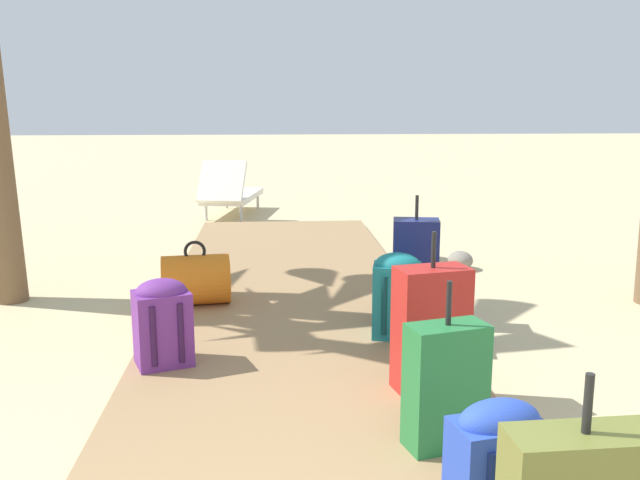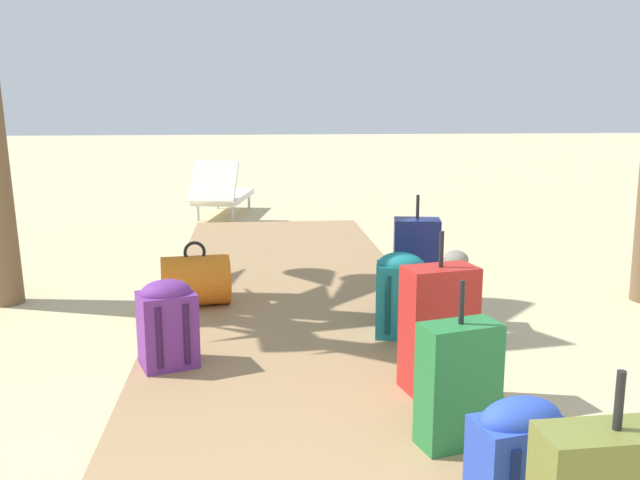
# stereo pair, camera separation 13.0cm
# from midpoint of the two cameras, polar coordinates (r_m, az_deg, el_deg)

# --- Properties ---
(ground_plane) EXTENTS (60.00, 60.00, 0.00)m
(ground_plane) POSITION_cam_midpoint_polar(r_m,az_deg,el_deg) (4.23, -0.86, -10.58)
(ground_plane) COLOR #CCB789
(boardwalk) EXTENTS (1.99, 7.96, 0.08)m
(boardwalk) POSITION_cam_midpoint_polar(r_m,az_deg,el_deg) (4.96, -1.38, -6.73)
(boardwalk) COLOR #9E7A51
(boardwalk) RESTS_ON ground
(suitcase_green) EXTENTS (0.38, 0.26, 0.75)m
(suitcase_green) POSITION_cam_midpoint_polar(r_m,az_deg,el_deg) (3.14, 11.50, -11.68)
(suitcase_green) COLOR #237538
(suitcase_green) RESTS_ON boardwalk
(backpack_teal) EXTENTS (0.35, 0.31, 0.55)m
(backpack_teal) POSITION_cam_midpoint_polar(r_m,az_deg,el_deg) (4.50, 7.17, -4.34)
(backpack_teal) COLOR #197A7F
(backpack_teal) RESTS_ON boardwalk
(backpack_purple) EXTENTS (0.37, 0.34, 0.51)m
(backpack_purple) POSITION_cam_midpoint_polar(r_m,az_deg,el_deg) (4.09, -11.95, -6.44)
(backpack_purple) COLOR #6B2D84
(backpack_purple) RESTS_ON boardwalk
(suitcase_navy) EXTENTS (0.35, 0.27, 0.86)m
(suitcase_navy) POSITION_cam_midpoint_polar(r_m,az_deg,el_deg) (4.98, 8.58, -2.19)
(suitcase_navy) COLOR navy
(suitcase_navy) RESTS_ON boardwalk
(suitcase_red) EXTENTS (0.41, 0.29, 0.85)m
(suitcase_red) POSITION_cam_midpoint_polar(r_m,az_deg,el_deg) (3.70, 10.13, -7.22)
(suitcase_red) COLOR red
(suitcase_red) RESTS_ON boardwalk
(duffel_bag_orange) EXTENTS (0.54, 0.43, 0.49)m
(duffel_bag_orange) POSITION_cam_midpoint_polar(r_m,az_deg,el_deg) (5.27, -9.49, -3.22)
(duffel_bag_orange) COLOR orange
(duffel_bag_orange) RESTS_ON boardwalk
(backpack_blue) EXTENTS (0.34, 0.26, 0.54)m
(backpack_blue) POSITION_cam_midpoint_polar(r_m,az_deg,el_deg) (2.53, 15.85, -17.87)
(backpack_blue) COLOR #2847B7
(backpack_blue) RESTS_ON boardwalk
(lounge_chair) EXTENTS (0.87, 1.60, 0.81)m
(lounge_chair) POSITION_cam_midpoint_polar(r_m,az_deg,el_deg) (9.74, -7.01, 3.88)
(lounge_chair) COLOR white
(lounge_chair) RESTS_ON ground
(rock_right_far) EXTENTS (0.51, 0.48, 0.27)m
(rock_right_far) POSITION_cam_midpoint_polar(r_m,az_deg,el_deg) (7.10, 8.52, -0.53)
(rock_right_far) COLOR #5B5651
(rock_right_far) RESTS_ON ground
(rock_right_near) EXTENTS (0.24, 0.27, 0.17)m
(rock_right_near) POSITION_cam_midpoint_polar(r_m,az_deg,el_deg) (6.77, 12.01, -1.64)
(rock_right_near) COLOR gray
(rock_right_near) RESTS_ON ground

